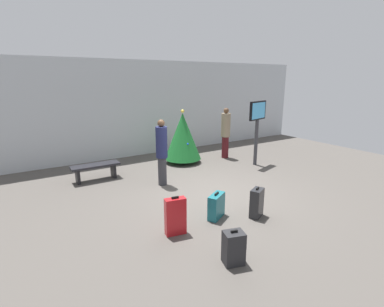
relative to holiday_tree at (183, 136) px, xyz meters
The scene contains 11 objects.
ground_plane 3.19m from the holiday_tree, 104.83° to the right, with size 16.00×16.00×0.00m, color #514C47.
back_wall 2.22m from the holiday_tree, 112.19° to the left, with size 16.00×0.20×3.59m, color #B7BCC1.
holiday_tree is the anchor object (origin of this frame).
flight_info_kiosk 2.61m from the holiday_tree, 38.07° to the right, with size 0.92×0.33×2.20m.
waiting_bench 3.17m from the holiday_tree, behind, with size 1.38×0.44×0.48m.
traveller_0 2.28m from the holiday_tree, 135.10° to the right, with size 0.41×0.41×1.85m.
traveller_1 1.72m from the holiday_tree, ahead, with size 0.39×0.39×1.88m.
suitcase_0 4.56m from the holiday_tree, 99.78° to the right, with size 0.40×0.34×0.67m.
suitcase_1 4.37m from the holiday_tree, 110.88° to the right, with size 0.52×0.42×0.57m.
suitcase_2 4.94m from the holiday_tree, 122.12° to the right, with size 0.42×0.23×0.78m.
suitcase_3 5.94m from the holiday_tree, 112.52° to the right, with size 0.39×0.34×0.59m.
Camera 1 is at (-4.23, -5.62, 2.91)m, focal length 26.95 mm.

